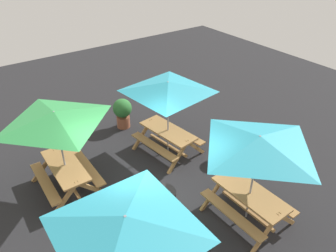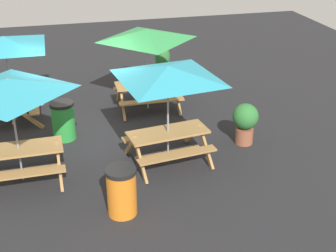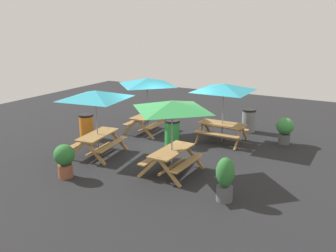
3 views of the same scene
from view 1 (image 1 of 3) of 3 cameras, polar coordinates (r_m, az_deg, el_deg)
ground_plane at (r=8.24m, az=-3.30°, el=-14.20°), size 24.00×24.00×0.00m
picnic_table_0 at (r=7.99m, az=-18.90°, el=0.47°), size 2.03×2.03×2.34m
picnic_table_1 at (r=5.21m, az=-7.24°, el=-17.61°), size 2.83×2.83×2.34m
picnic_table_2 at (r=8.99m, az=0.00°, el=5.90°), size 2.80×2.80×2.34m
picnic_table_3 at (r=6.98m, az=15.42°, el=-3.81°), size 2.05×2.05×2.34m
trash_bin_orange at (r=9.89m, az=12.51°, el=-2.31°), size 0.59×0.59×0.98m
trash_bin_green at (r=7.56m, az=-0.89°, el=-14.08°), size 0.59×0.59×0.98m
potted_plant_2 at (r=10.99m, az=-7.92°, el=2.54°), size 0.62×0.62×1.03m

